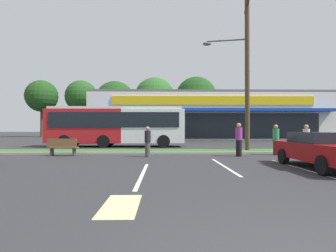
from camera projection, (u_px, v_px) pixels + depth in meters
grass_median at (186, 151)px, 16.64m from camera, size 56.00×2.20×0.12m
curb_lip at (188, 153)px, 15.42m from camera, size 56.00×0.24×0.12m
parking_stripe_0 at (143, 174)px, 8.61m from camera, size 0.12×4.80×0.01m
parking_stripe_1 at (224, 166)px, 10.46m from camera, size 0.12×4.80×0.01m
parking_stripe_2 at (299, 168)px, 9.94m from camera, size 0.12×4.80×0.01m
lot_arrow at (121, 205)px, 5.09m from camera, size 0.70×1.60×0.01m
storefront_building at (207, 117)px, 37.99m from camera, size 31.63×11.81×6.41m
tree_far_left at (42, 96)px, 47.29m from camera, size 5.68×5.68×10.19m
tree_left at (81, 96)px, 49.10m from camera, size 5.92×5.92×10.49m
tree_mid_left at (115, 101)px, 47.52m from camera, size 7.25×7.25×10.06m
tree_mid at (155, 98)px, 47.28m from camera, size 7.33×7.33×10.68m
tree_mid_right at (196, 97)px, 46.33m from camera, size 7.23×7.23×10.62m
utility_pole at (245, 68)px, 17.09m from camera, size 3.14×2.38×10.15m
city_bus at (117, 125)px, 21.65m from camera, size 11.07×2.71×3.25m
bus_stop_bench at (63, 147)px, 14.37m from camera, size 1.60×0.45×0.95m
car_0 at (96, 135)px, 26.91m from camera, size 4.49×1.91×1.56m
car_1 at (323, 149)px, 9.79m from camera, size 1.98×4.47×1.35m
pedestrian_near_bench at (306, 140)px, 14.12m from camera, size 0.34×0.34×1.71m
pedestrian_by_pole at (276, 140)px, 14.82m from camera, size 0.35×0.35×1.72m
pedestrian_mid at (239, 140)px, 14.10m from camera, size 0.36×0.36×1.79m
pedestrian_far at (148, 142)px, 13.77m from camera, size 0.32×0.32×1.60m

